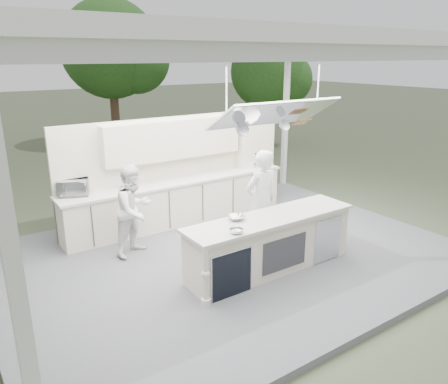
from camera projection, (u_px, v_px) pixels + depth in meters
ground at (230, 258)px, 8.08m from camera, size 90.00×90.00×0.00m
stage_deck at (230, 255)px, 8.06m from camera, size 8.00×6.00×0.12m
tent at (231, 48)px, 6.96m from camera, size 8.20×6.20×3.86m
demo_island at (270, 243)px, 7.28m from camera, size 3.10×0.79×0.95m
back_counter at (179, 201)px, 9.40m from camera, size 5.08×0.72×0.95m
back_wall_unit at (191, 152)px, 9.51m from camera, size 5.05×0.48×2.25m
tree_cluster at (59, 65)px, 14.70m from camera, size 19.55×9.40×5.85m
head_chef at (261, 201)px, 7.89m from camera, size 0.70×0.47×1.90m
sous_chef at (134, 210)px, 7.80m from camera, size 1.00×0.91×1.66m
toaster_oven at (73, 187)px, 8.20m from camera, size 0.65×0.55×0.31m
bowl_large at (236, 218)px, 7.01m from camera, size 0.34×0.34×0.07m
bowl_small at (236, 231)px, 6.47m from camera, size 0.28×0.28×0.07m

